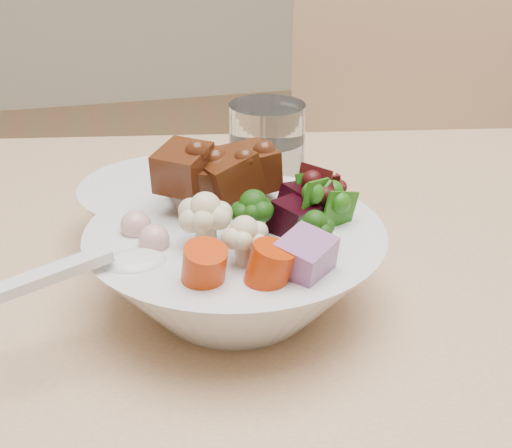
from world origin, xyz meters
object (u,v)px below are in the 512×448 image
at_px(side_bowl, 168,212).
at_px(dining_table, 462,373).
at_px(water_glass, 267,171).
at_px(chair_far, 402,177).
at_px(food_bowl, 237,262).

bearing_deg(side_bowl, dining_table, -38.01).
relative_size(water_glass, side_bowl, 0.75).
distance_m(dining_table, side_bowl, 0.30).
height_order(chair_far, side_bowl, chair_far).
relative_size(dining_table, water_glass, 13.49).
xyz_separation_m(food_bowl, water_glass, (0.06, 0.14, 0.02)).
height_order(chair_far, food_bowl, chair_far).
xyz_separation_m(dining_table, side_bowl, (-0.22, 0.17, 0.10)).
relative_size(dining_table, side_bowl, 10.15).
relative_size(dining_table, food_bowl, 7.12).
bearing_deg(food_bowl, chair_far, 53.69).
distance_m(chair_far, water_glass, 0.64).
bearing_deg(dining_table, water_glass, 135.75).
bearing_deg(chair_far, food_bowl, -100.30).
height_order(food_bowl, side_bowl, food_bowl).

